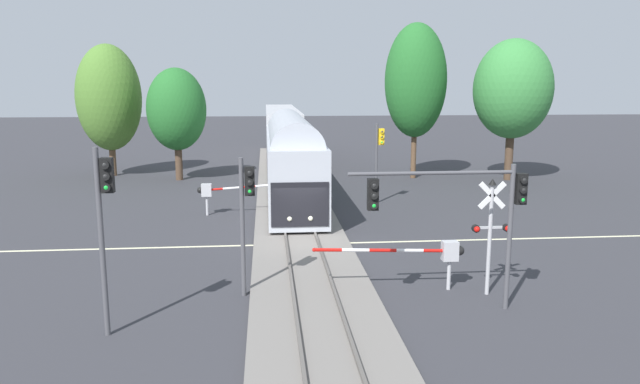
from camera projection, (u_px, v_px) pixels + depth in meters
name	position (u px, v px, depth m)	size (l,w,h in m)	color
ground_plane	(301.00, 244.00, 27.38)	(220.00, 220.00, 0.00)	#333338
road_centre_stripe	(301.00, 244.00, 27.38)	(44.00, 0.20, 0.01)	beige
railway_track	(301.00, 242.00, 27.37)	(4.40, 80.00, 0.32)	slate
commuter_train	(286.00, 141.00, 47.19)	(3.04, 42.81, 5.16)	#B2B7C1
crossing_gate_near	(434.00, 252.00, 21.06)	(5.48, 0.40, 1.80)	#B7B7BC
crossing_signal_mast	(491.00, 225.00, 20.40)	(1.36, 0.44, 4.15)	#B2B2B7
crossing_gate_far	(216.00, 190.00, 33.19)	(5.16, 0.40, 1.81)	#B7B7BC
traffic_signal_near_right	(462.00, 201.00, 18.72)	(5.76, 0.38, 4.83)	#4C4C51
traffic_signal_near_left	(104.00, 212.00, 16.82)	(0.53, 0.38, 5.59)	#4C4C51
traffic_signal_median	(246.00, 204.00, 20.15)	(0.53, 0.38, 4.88)	#4C4C51
traffic_signal_far_side	(379.00, 150.00, 36.11)	(0.53, 0.38, 4.95)	#4C4C51
oak_behind_train	(177.00, 110.00, 44.71)	(4.47, 4.47, 8.54)	#4C3828
pine_left_background	(109.00, 98.00, 46.66)	(5.04, 5.04, 10.42)	brown
maple_right_background	(513.00, 89.00, 44.53)	(5.89, 5.89, 10.67)	#4C3828
oak_far_right	(416.00, 81.00, 45.28)	(4.74, 4.74, 11.91)	brown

